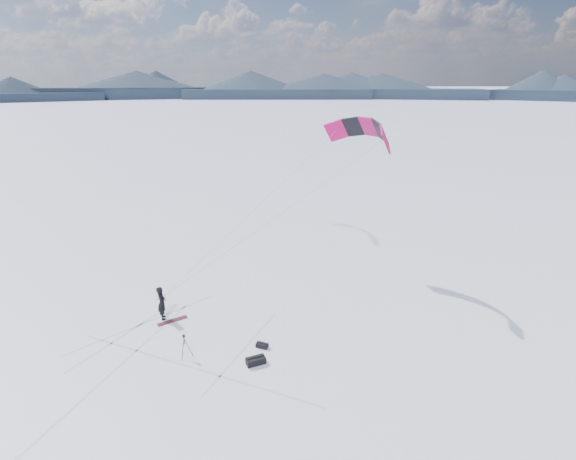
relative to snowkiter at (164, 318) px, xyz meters
name	(u,v)px	position (x,y,z in m)	size (l,w,h in m)	color
ground	(196,350)	(1.30, -3.57, 0.00)	(1800.00, 1800.00, 0.00)	white
horizon_hills	(190,279)	(1.30, -3.57, 3.91)	(704.00, 704.00, 9.28)	#212C3D
snow_tracks	(166,360)	(-0.14, -3.90, 0.00)	(13.93, 10.25, 0.01)	#A5BAD6
snowkiter	(164,318)	(0.00, 0.00, 0.00)	(0.71, 0.46, 1.94)	black
snowboard	(172,321)	(0.44, -0.47, 0.02)	(1.65, 0.31, 0.04)	maroon
tripod	(184,343)	(0.76, -3.90, 0.78)	(0.57, 0.61, 1.20)	black
gear_bag_a	(256,361)	(3.78, -5.57, 0.18)	(0.91, 0.47, 0.40)	black
gear_bag_b	(262,345)	(4.43, -4.44, 0.12)	(0.65, 0.61, 0.27)	black
power_kite	(362,132)	(13.08, 2.16, 9.47)	(14.32, 5.97, 9.12)	#C10954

